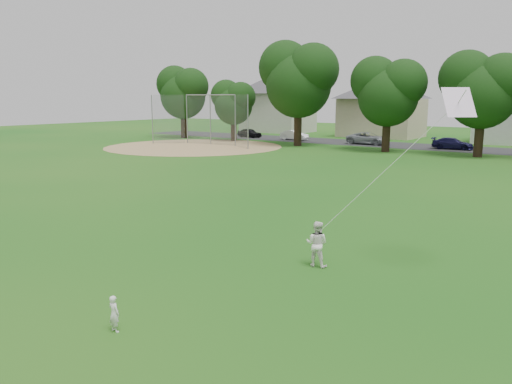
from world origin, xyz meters
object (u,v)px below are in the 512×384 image
Objects in this scene: kite at (385,171)px; older_boy at (317,244)px; toddler at (114,314)px; baseball_backstop at (207,120)px.

older_boy is at bearing -151.43° from kite.
baseball_backstop reaches higher than toddler.
older_boy is at bearing -99.02° from toddler.
toddler is at bearing -50.43° from baseball_backstop.
older_boy is at bearing -43.13° from baseball_backstop.
baseball_backstop is (-30.40, 26.07, -0.28)m from kite.
kite reaches higher than older_boy.
older_boy is 39.47m from baseball_backstop.
kite is at bearing -109.50° from toddler.
kite is 0.45× the size of baseball_backstop.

